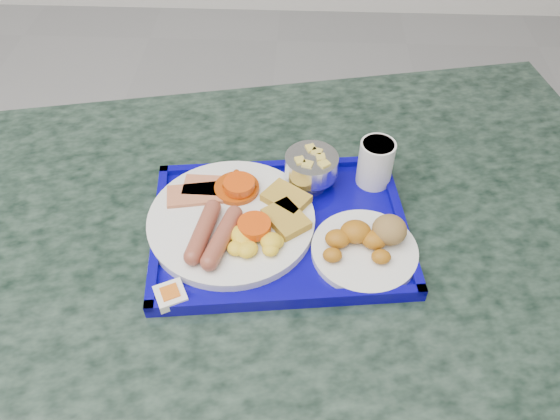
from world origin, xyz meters
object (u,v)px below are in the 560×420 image
Objects in this scene: table at (300,290)px; bread_plate at (367,243)px; juice_cup at (376,162)px; fruit_bowl at (312,166)px; tray at (280,229)px; main_plate at (235,219)px.

table is 8.21× the size of bread_plate.
fruit_bowl is at bearing -174.03° from juice_cup.
main_plate reaches higher than tray.
table is at bearing 30.98° from tray.
fruit_bowl reaches higher than bread_plate.
table is 0.21m from tray.
tray is 0.15m from bread_plate.
fruit_bowl is at bearing 40.62° from main_plate.
juice_cup reaches higher than main_plate.
tray is (-0.04, -0.02, 0.21)m from table.
tray is 4.85× the size of fruit_bowl.
fruit_bowl is (0.01, 0.08, 0.25)m from table.
bread_plate is at bearing -11.73° from main_plate.
tray is at bearing 162.38° from bread_plate.
table is 14.92× the size of fruit_bowl.
main_plate is 0.22m from bread_plate.
juice_cup reaches higher than bread_plate.
main_plate reaches higher than table.
tray is at bearing -149.02° from table.
table is 0.27m from fruit_bowl.
tray is 5.25× the size of juice_cup.
fruit_bowl is (0.12, 0.11, 0.03)m from main_plate.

